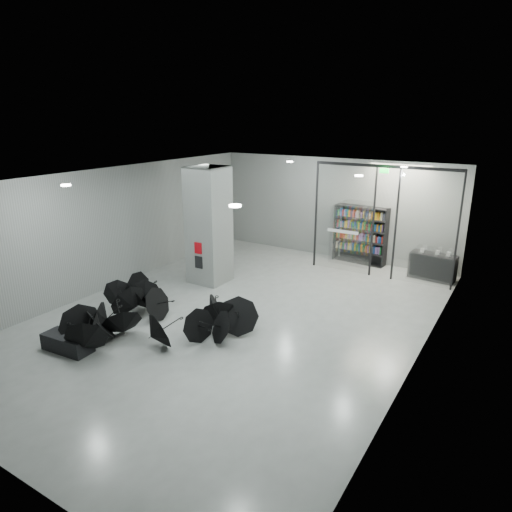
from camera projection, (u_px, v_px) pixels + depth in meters
The scene contains 10 objects.
room at pixel (237, 221), 12.44m from camera, with size 14.00×14.02×4.01m.
column at pixel (209, 225), 15.57m from camera, with size 1.20×1.20×4.00m, color slate.
fire_cabinet at pixel (198, 248), 15.26m from camera, with size 0.28×0.04×0.38m, color #A50A07.
info_panel at pixel (199, 262), 15.40m from camera, with size 0.30×0.03×0.42m, color black.
exit_sign at pixel (384, 171), 15.26m from camera, with size 0.30×0.06×0.15m, color #0CE533.
glass_partition at pixel (382, 218), 15.91m from camera, with size 5.06×0.08×4.00m.
bench at pixel (67, 343), 11.33m from camera, with size 1.29×0.55×0.42m, color black.
bookshelf at pixel (360, 235), 17.81m from camera, with size 2.05×0.41×2.26m, color black, non-canonical shape.
shop_counter at pixel (433, 267), 16.18m from camera, with size 1.55×0.62×0.93m, color black.
umbrella_cluster at pixel (148, 319), 12.38m from camera, with size 5.12×4.60×1.33m.
Camera 1 is at (6.82, -10.08, 5.63)m, focal length 32.05 mm.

